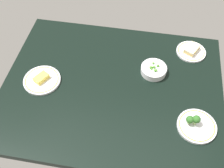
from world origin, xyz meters
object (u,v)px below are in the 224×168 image
(plate_sandwich, at_px, (191,51))
(plate_broccoli, at_px, (196,125))
(bowl_peas, at_px, (154,70))
(plate_cheese, at_px, (42,80))

(plate_sandwich, distance_m, plate_broccoli, 0.52)
(plate_sandwich, height_order, bowl_peas, bowl_peas)
(plate_sandwich, distance_m, plate_cheese, 0.90)
(plate_cheese, bearing_deg, plate_sandwich, -155.82)
(plate_broccoli, bearing_deg, plate_sandwich, -87.55)
(plate_cheese, xyz_separation_m, bowl_peas, (-0.61, -0.17, 0.01))
(plate_broccoli, bearing_deg, plate_cheese, -9.75)
(plate_sandwich, bearing_deg, bowl_peas, 42.71)
(bowl_peas, relative_size, plate_broccoli, 0.76)
(bowl_peas, bearing_deg, plate_sandwich, -137.29)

